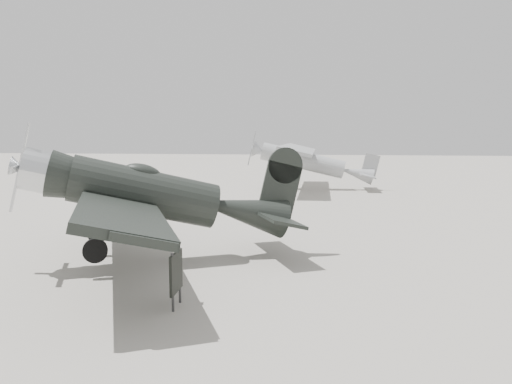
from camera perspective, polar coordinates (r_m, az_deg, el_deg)
ground at (r=15.44m, az=-1.61°, el=-7.13°), size 160.00×160.00×0.00m
lowwing_monoplane at (r=14.49m, az=-11.13°, el=-0.46°), size 8.48×10.89×3.61m
highwing_monoplane at (r=33.96m, az=5.96°, el=3.92°), size 8.55×11.96×3.42m
sign_board at (r=10.80m, az=-9.12°, el=-9.15°), size 0.09×0.85×1.23m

